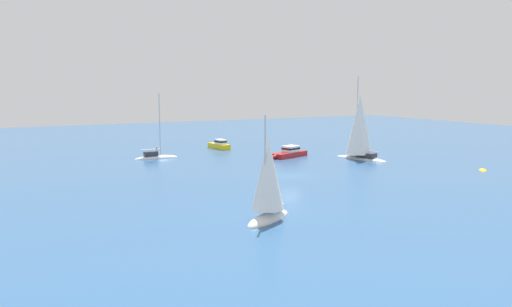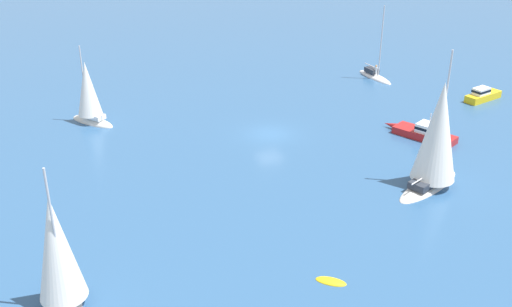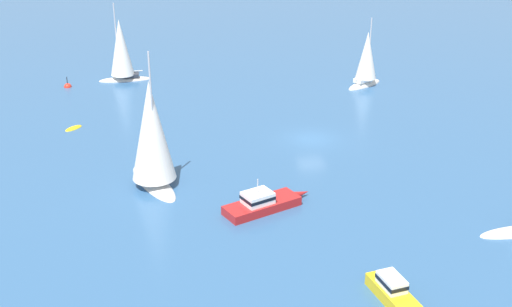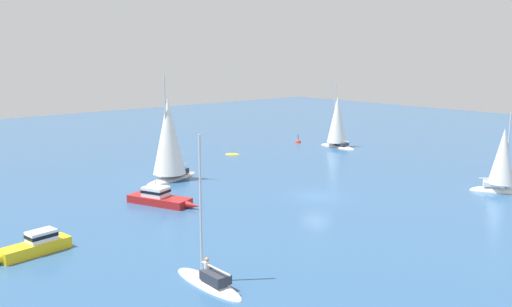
{
  "view_description": "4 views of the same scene",
  "coord_description": "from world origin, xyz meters",
  "px_view_note": "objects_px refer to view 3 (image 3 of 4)",
  "views": [
    {
      "loc": [
        -26.91,
        -44.04,
        9.55
      ],
      "look_at": [
        -0.06,
        7.62,
        1.48
      ],
      "focal_mm": 34.44,
      "sensor_mm": 36.0,
      "label": 1
    },
    {
      "loc": [
        44.98,
        -24.45,
        22.26
      ],
      "look_at": [
        7.79,
        -5.44,
        2.43
      ],
      "focal_mm": 41.98,
      "sensor_mm": 36.0,
      "label": 2
    },
    {
      "loc": [
        16.69,
        53.74,
        23.04
      ],
      "look_at": [
        6.18,
        4.75,
        1.18
      ],
      "focal_mm": 46.95,
      "sensor_mm": 36.0,
      "label": 3
    },
    {
      "loc": [
        -32.69,
        36.24,
        13.0
      ],
      "look_at": [
        8.52,
        -0.12,
        2.79
      ],
      "focal_mm": 38.35,
      "sensor_mm": 36.0,
      "label": 4
    }
  ],
  "objects_px": {
    "launch": "(263,203)",
    "channel_buoy": "(68,87)",
    "ketch_1": "(121,52)",
    "launch_1": "(397,296)",
    "yacht_1": "(152,137)",
    "skiff": "(74,128)",
    "ketch": "(366,63)"
  },
  "relations": [
    {
      "from": "ketch",
      "to": "yacht_1",
      "type": "distance_m",
      "value": 32.36
    },
    {
      "from": "launch",
      "to": "ketch_1",
      "type": "bearing_deg",
      "value": 83.88
    },
    {
      "from": "launch_1",
      "to": "skiff",
      "type": "bearing_deg",
      "value": -157.36
    },
    {
      "from": "channel_buoy",
      "to": "ketch_1",
      "type": "bearing_deg",
      "value": -168.16
    },
    {
      "from": "launch",
      "to": "skiff",
      "type": "relative_size",
      "value": 3.67
    },
    {
      "from": "yacht_1",
      "to": "channel_buoy",
      "type": "bearing_deg",
      "value": 178.57
    },
    {
      "from": "skiff",
      "to": "ketch",
      "type": "bearing_deg",
      "value": 148.36
    },
    {
      "from": "launch",
      "to": "channel_buoy",
      "type": "distance_m",
      "value": 35.89
    },
    {
      "from": "launch",
      "to": "channel_buoy",
      "type": "height_order",
      "value": "launch"
    },
    {
      "from": "ketch_1",
      "to": "skiff",
      "type": "relative_size",
      "value": 4.8
    },
    {
      "from": "launch",
      "to": "channel_buoy",
      "type": "relative_size",
      "value": 4.44
    },
    {
      "from": "launch_1",
      "to": "channel_buoy",
      "type": "xyz_separation_m",
      "value": [
        19.95,
        -45.2,
        -0.57
      ]
    },
    {
      "from": "launch",
      "to": "yacht_1",
      "type": "xyz_separation_m",
      "value": [
        7.34,
        -5.71,
        3.45
      ]
    },
    {
      "from": "launch",
      "to": "channel_buoy",
      "type": "xyz_separation_m",
      "value": [
        15.04,
        -32.59,
        -0.55
      ]
    },
    {
      "from": "ketch",
      "to": "channel_buoy",
      "type": "height_order",
      "value": "ketch"
    },
    {
      "from": "skiff",
      "to": "launch_1",
      "type": "bearing_deg",
      "value": 76.67
    },
    {
      "from": "ketch_1",
      "to": "yacht_1",
      "type": "height_order",
      "value": "yacht_1"
    },
    {
      "from": "yacht_1",
      "to": "ketch",
      "type": "bearing_deg",
      "value": 111.98
    },
    {
      "from": "ketch",
      "to": "launch",
      "type": "distance_m",
      "value": 31.68
    },
    {
      "from": "launch",
      "to": "ketch",
      "type": "bearing_deg",
      "value": 35.33
    },
    {
      "from": "ketch",
      "to": "ketch_1",
      "type": "bearing_deg",
      "value": 132.77
    },
    {
      "from": "launch",
      "to": "yacht_1",
      "type": "height_order",
      "value": "yacht_1"
    },
    {
      "from": "ketch_1",
      "to": "launch_1",
      "type": "distance_m",
      "value": 48.57
    },
    {
      "from": "ketch_1",
      "to": "skiff",
      "type": "xyz_separation_m",
      "value": [
        5.12,
        14.51,
        -3.27
      ]
    },
    {
      "from": "ketch",
      "to": "launch_1",
      "type": "height_order",
      "value": "ketch"
    },
    {
      "from": "skiff",
      "to": "channel_buoy",
      "type": "distance_m",
      "value": 13.26
    },
    {
      "from": "ketch_1",
      "to": "channel_buoy",
      "type": "height_order",
      "value": "ketch_1"
    },
    {
      "from": "launch_1",
      "to": "yacht_1",
      "type": "height_order",
      "value": "yacht_1"
    },
    {
      "from": "launch_1",
      "to": "ketch_1",
      "type": "bearing_deg",
      "value": -171.43
    },
    {
      "from": "yacht_1",
      "to": "channel_buoy",
      "type": "xyz_separation_m",
      "value": [
        7.7,
        -26.88,
        -4.0
      ]
    },
    {
      "from": "yacht_1",
      "to": "skiff",
      "type": "bearing_deg",
      "value": -171.56
    },
    {
      "from": "ketch",
      "to": "launch_1",
      "type": "distance_m",
      "value": 40.92
    }
  ]
}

